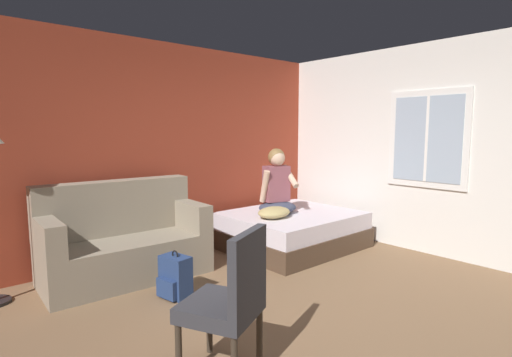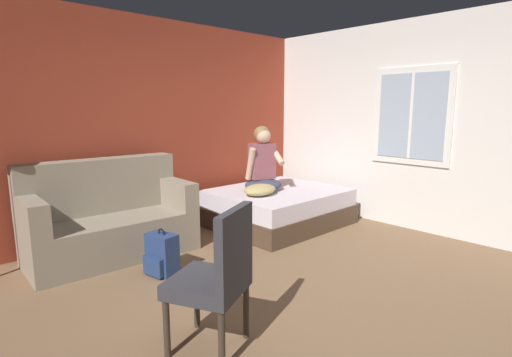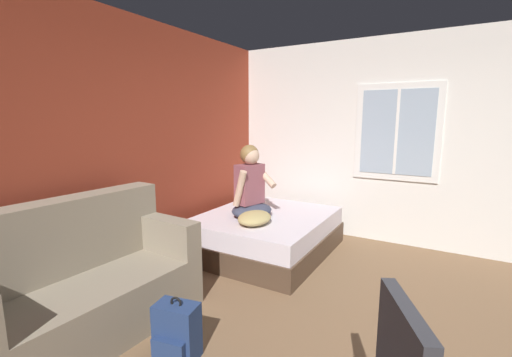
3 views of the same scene
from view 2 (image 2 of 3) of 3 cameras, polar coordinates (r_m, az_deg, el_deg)
ground_plane at (r=3.45m, az=5.65°, el=-17.48°), size 40.00×40.00×0.00m
wall_back_accent at (r=5.26m, az=-17.16°, el=6.99°), size 10.38×0.16×2.70m
wall_side_with_window at (r=5.47m, az=25.41°, el=6.59°), size 0.19×6.67×2.70m
bed at (r=5.54m, az=3.06°, el=-4.09°), size 1.73×1.49×0.48m
couch at (r=4.63m, az=-20.22°, el=-5.57°), size 1.74×0.91×1.04m
side_chair at (r=2.67m, az=-5.65°, el=-13.46°), size 0.61×0.61×0.98m
person_seated at (r=5.39m, az=0.95°, el=2.02°), size 0.62×0.57×0.88m
backpack at (r=4.03m, az=-13.36°, el=-10.58°), size 0.28×0.33×0.46m
throw_pillow at (r=5.14m, az=0.56°, el=-1.62°), size 0.53×0.43×0.14m
cell_phone at (r=5.09m, az=0.20°, el=-2.50°), size 0.16×0.13×0.01m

